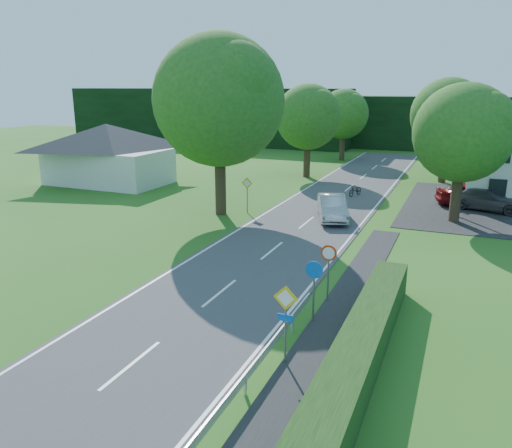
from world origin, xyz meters
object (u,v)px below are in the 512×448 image
at_px(motorcycle, 355,190).
at_px(parked_car_grey, 488,200).
at_px(parked_car_red, 473,194).
at_px(parasol, 489,196).
at_px(streetlight, 455,147).
at_px(moving_car, 332,207).

bearing_deg(motorcycle, parked_car_grey, 10.85).
relative_size(parked_car_red, parasol, 2.40).
bearing_deg(parasol, parked_car_red, 154.03).
height_order(streetlight, motorcycle, streetlight).
relative_size(parked_car_red, parked_car_grey, 0.98).
bearing_deg(streetlight, parked_car_red, 63.65).
distance_m(streetlight, parked_car_red, 4.90).
relative_size(streetlight, parked_car_red, 1.61).
bearing_deg(parasol, moving_car, -142.97).
xyz_separation_m(streetlight, motorcycle, (-6.94, 3.09, -3.97)).
height_order(moving_car, parked_car_red, parked_car_red).
distance_m(parked_car_red, parked_car_grey, 1.40).
bearing_deg(parked_car_red, moving_car, 115.73).
relative_size(moving_car, parasol, 2.27).
relative_size(motorcycle, parked_car_red, 0.35).
bearing_deg(parked_car_grey, motorcycle, 98.81).
distance_m(parked_car_red, parasol, 1.14).
relative_size(motorcycle, parasol, 0.84).
bearing_deg(streetlight, parked_car_grey, 39.09).
bearing_deg(moving_car, motorcycle, 71.03).
height_order(streetlight, parasol, streetlight).
xyz_separation_m(streetlight, parked_car_red, (1.49, 3.00, -3.58)).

